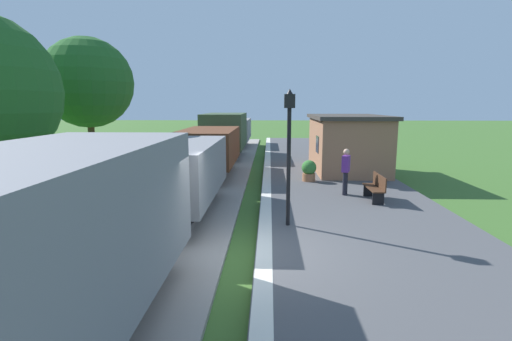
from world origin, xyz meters
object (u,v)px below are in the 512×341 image
bench_near_hut (376,187)px  lamp_post_near (289,133)px  station_hut (347,143)px  freight_train (208,148)px  tree_trackside_far (88,83)px  person_waiting (346,170)px  potted_planter (309,170)px

bench_near_hut → lamp_post_near: lamp_post_near is taller
station_hut → bench_near_hut: bearing=-91.9°
bench_near_hut → freight_train: bearing=144.2°
bench_near_hut → tree_trackside_far: (-11.44, 3.25, 3.72)m
station_hut → person_waiting: (-1.10, -5.39, -0.47)m
lamp_post_near → tree_trackside_far: 10.40m
person_waiting → tree_trackside_far: bearing=10.5°
tree_trackside_far → station_hut: bearing=14.2°
tree_trackside_far → person_waiting: bearing=-13.0°
lamp_post_near → potted_planter: bearing=78.9°
station_hut → lamp_post_near: size_ratio=1.57×
person_waiting → lamp_post_near: (-2.28, -3.66, 1.62)m
person_waiting → lamp_post_near: size_ratio=0.46×
person_waiting → tree_trackside_far: (-10.54, 2.44, 3.26)m
freight_train → bench_near_hut: bearing=-35.8°
bench_near_hut → tree_trackside_far: 12.46m
station_hut → person_waiting: bearing=-101.5°
freight_train → lamp_post_near: (3.42, -7.60, 1.28)m
station_hut → potted_planter: station_hut is taller
potted_planter → tree_trackside_far: 10.18m
person_waiting → tree_trackside_far: 11.30m
bench_near_hut → potted_planter: bearing=120.6°
bench_near_hut → station_hut: bearing=88.1°
freight_train → station_hut: station_hut is taller
freight_train → bench_near_hut: 8.17m
tree_trackside_far → freight_train: bearing=17.3°
station_hut → person_waiting: 5.52m
freight_train → tree_trackside_far: (-4.84, -1.51, 2.92)m
potted_planter → lamp_post_near: size_ratio=0.25×
station_hut → tree_trackside_far: 12.33m
freight_train → person_waiting: (5.70, -3.94, -0.34)m
station_hut → bench_near_hut: 6.27m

